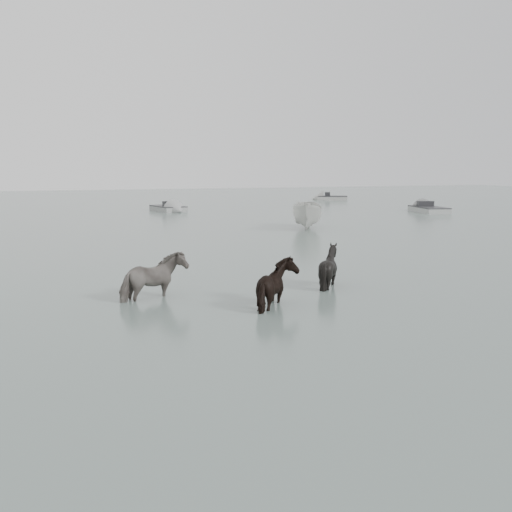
% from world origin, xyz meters
% --- Properties ---
extents(ground, '(140.00, 140.00, 0.00)m').
position_xyz_m(ground, '(0.00, 0.00, 0.00)').
color(ground, '#56665F').
rests_on(ground, ground).
extents(pony_pinto, '(1.83, 1.37, 1.40)m').
position_xyz_m(pony_pinto, '(-1.40, 0.85, 0.70)').
color(pony_pinto, black).
rests_on(pony_pinto, ground).
extents(pony_dark, '(1.47, 1.63, 1.41)m').
position_xyz_m(pony_dark, '(1.15, -0.90, 0.70)').
color(pony_dark, black).
rests_on(pony_dark, ground).
extents(pony_black, '(1.46, 1.35, 1.41)m').
position_xyz_m(pony_black, '(3.28, 0.74, 0.70)').
color(pony_black, black).
rests_on(pony_black, ground).
extents(boat_small, '(3.21, 4.25, 1.55)m').
position_xyz_m(boat_small, '(9.02, 14.00, 0.78)').
color(boat_small, silver).
rests_on(boat_small, ground).
extents(skiff_port, '(2.75, 5.38, 0.75)m').
position_xyz_m(skiff_port, '(21.68, 20.75, 0.38)').
color(skiff_port, '#A1A4A1').
rests_on(skiff_port, ground).
extents(skiff_mid, '(2.46, 4.68, 0.75)m').
position_xyz_m(skiff_mid, '(4.66, 28.17, 0.38)').
color(skiff_mid, gray).
rests_on(skiff_mid, ground).
extents(skiff_star, '(4.23, 3.24, 0.75)m').
position_xyz_m(skiff_star, '(22.56, 36.74, 0.38)').
color(skiff_star, '#A9A9A4').
rests_on(skiff_star, ground).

